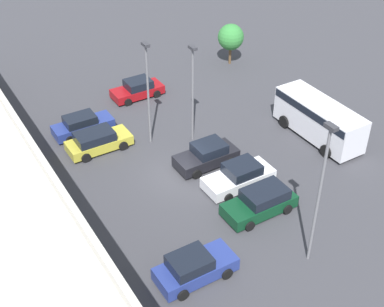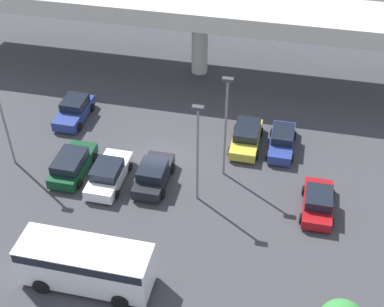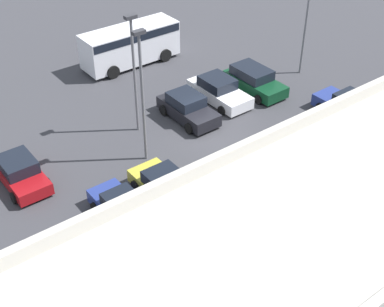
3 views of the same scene
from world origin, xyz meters
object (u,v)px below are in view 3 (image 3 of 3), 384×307
object	(u,v)px
lamp_post_near_aisle	(134,66)
lamp_post_by_overpass	(308,5)
parked_car_1	(254,80)
parked_car_4	(167,188)
parked_car_6	(20,172)
parked_car_2	(219,91)
shuttle_bus	(130,43)
parked_car_0	(349,107)
parked_car_5	(125,211)
parked_car_3	(188,108)
lamp_post_mid_lot	(142,88)

from	to	relation	value
lamp_post_near_aisle	lamp_post_by_overpass	distance (m)	13.72
parked_car_1	parked_car_4	world-z (taller)	parked_car_1
parked_car_1	parked_car_6	distance (m)	17.01
parked_car_2	shuttle_bus	xyz separation A→B (m)	(1.72, -8.33, 0.97)
parked_car_0	parked_car_5	xyz separation A→B (m)	(16.57, -0.26, -0.06)
parked_car_5	shuttle_bus	distance (m)	17.63
parked_car_2	parked_car_5	size ratio (longest dim) A/B	1.05
parked_car_3	parked_car_6	distance (m)	11.13
lamp_post_mid_lot	parked_car_1	bearing A→B (deg)	-167.99
parked_car_5	lamp_post_mid_lot	xyz separation A→B (m)	(-3.74, -3.81, 3.89)
shuttle_bus	lamp_post_near_aisle	world-z (taller)	lamp_post_near_aisle
parked_car_3	lamp_post_mid_lot	size ratio (longest dim) A/B	0.56
parked_car_6	lamp_post_by_overpass	bearing A→B (deg)	89.66
lamp_post_mid_lot	parked_car_3	bearing A→B (deg)	-155.76
parked_car_4	lamp_post_by_overpass	world-z (taller)	lamp_post_by_overpass
parked_car_2	lamp_post_by_overpass	world-z (taller)	lamp_post_by_overpass
shuttle_bus	parked_car_1	bearing A→B (deg)	-62.47
parked_car_5	parked_car_6	world-z (taller)	parked_car_6
parked_car_4	lamp_post_mid_lot	bearing A→B (deg)	-16.35
shuttle_bus	lamp_post_by_overpass	xyz separation A→B (m)	(-9.11, 8.82, 3.43)
parked_car_6	lamp_post_mid_lot	distance (m)	7.99
parked_car_4	parked_car_6	distance (m)	8.11
parked_car_3	parked_car_0	bearing A→B (deg)	53.65
parked_car_0	parked_car_3	size ratio (longest dim) A/B	1.01
parked_car_5	lamp_post_near_aisle	bearing A→B (deg)	-36.98
parked_car_5	lamp_post_near_aisle	size ratio (longest dim) A/B	0.61
parked_car_2	lamp_post_by_overpass	distance (m)	8.61
parked_car_3	lamp_post_near_aisle	distance (m)	4.93
parked_car_2	parked_car_4	bearing A→B (deg)	-53.95
parked_car_6	parked_car_3	bearing A→B (deg)	88.91
shuttle_bus	parked_car_0	bearing A→B (deg)	-65.09
shuttle_bus	parked_car_3	bearing A→B (deg)	-98.50
parked_car_1	parked_car_5	xyz separation A→B (m)	(14.15, 6.03, -0.08)
lamp_post_mid_lot	lamp_post_by_overpass	world-z (taller)	lamp_post_by_overpass
parked_car_1	lamp_post_near_aisle	distance (m)	9.84
parked_car_4	lamp_post_by_overpass	xyz separation A→B (m)	(-16.05, -5.82, 4.40)
parked_car_2	shuttle_bus	bearing A→B (deg)	-168.33
parked_car_2	lamp_post_mid_lot	size ratio (longest dim) A/B	0.61
lamp_post_mid_lot	lamp_post_by_overpass	bearing A→B (deg)	-171.92
lamp_post_by_overpass	parked_car_5	bearing A→B (deg)	17.60
lamp_post_near_aisle	parked_car_6	bearing A→B (deg)	4.39
parked_car_1	shuttle_bus	bearing A→B (deg)	-152.47
parked_car_4	lamp_post_near_aisle	xyz separation A→B (m)	(-2.36, -6.55, 3.65)
parked_car_0	parked_car_1	xyz separation A→B (m)	(2.42, -6.29, 0.02)
parked_car_4	lamp_post_mid_lot	size ratio (longest dim) A/B	0.59
parked_car_2	lamp_post_by_overpass	size ratio (longest dim) A/B	0.54
parked_car_1	parked_car_6	bearing A→B (deg)	-90.12
parked_car_0	parked_car_3	world-z (taller)	parked_car_3
parked_car_6	lamp_post_by_overpass	world-z (taller)	lamp_post_by_overpass
parked_car_0	parked_car_3	distance (m)	10.31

